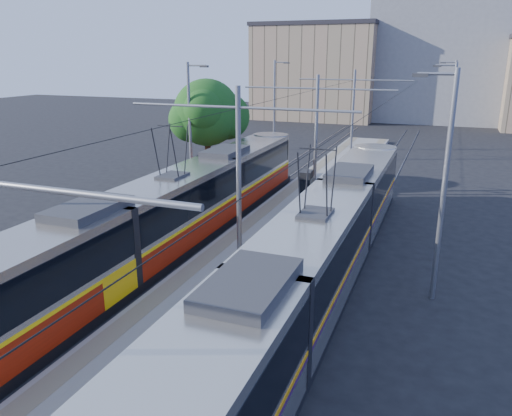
% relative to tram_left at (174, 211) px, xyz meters
% --- Properties ---
extents(ground, '(160.00, 160.00, 0.00)m').
position_rel_tram_left_xyz_m(ground, '(3.60, -9.07, -1.71)').
color(ground, black).
rests_on(ground, ground).
extents(platform, '(4.00, 50.00, 0.30)m').
position_rel_tram_left_xyz_m(platform, '(3.60, 7.93, -1.56)').
color(platform, gray).
rests_on(platform, ground).
extents(tactile_strip_left, '(0.70, 50.00, 0.01)m').
position_rel_tram_left_xyz_m(tactile_strip_left, '(2.15, 7.93, -1.40)').
color(tactile_strip_left, gray).
rests_on(tactile_strip_left, platform).
extents(tactile_strip_right, '(0.70, 50.00, 0.01)m').
position_rel_tram_left_xyz_m(tactile_strip_right, '(5.05, 7.93, -1.40)').
color(tactile_strip_right, gray).
rests_on(tactile_strip_right, platform).
extents(rails, '(8.71, 70.00, 0.03)m').
position_rel_tram_left_xyz_m(rails, '(3.60, 7.93, -1.69)').
color(rails, gray).
rests_on(rails, ground).
extents(tram_left, '(2.43, 27.89, 5.50)m').
position_rel_tram_left_xyz_m(tram_left, '(0.00, 0.00, 0.00)').
color(tram_left, black).
rests_on(tram_left, ground).
extents(tram_right, '(2.43, 29.63, 5.50)m').
position_rel_tram_left_xyz_m(tram_right, '(7.20, -3.08, 0.15)').
color(tram_right, black).
rests_on(tram_right, ground).
extents(catenary, '(9.20, 70.00, 7.00)m').
position_rel_tram_left_xyz_m(catenary, '(3.60, 5.08, 2.81)').
color(catenary, gray).
rests_on(catenary, platform).
extents(street_lamps, '(15.18, 38.22, 8.00)m').
position_rel_tram_left_xyz_m(street_lamps, '(3.60, 11.93, 2.47)').
color(street_lamps, gray).
rests_on(street_lamps, ground).
extents(shelter, '(0.66, 1.01, 2.15)m').
position_rel_tram_left_xyz_m(shelter, '(4.19, 6.82, -0.28)').
color(shelter, black).
rests_on(shelter, platform).
extents(tree, '(4.80, 4.43, 6.97)m').
position_rel_tram_left_xyz_m(tree, '(-3.53, 11.32, 3.00)').
color(tree, '#382314').
rests_on(tree, ground).
extents(building_left, '(16.32, 12.24, 12.56)m').
position_rel_tram_left_xyz_m(building_left, '(-6.40, 50.93, 4.58)').
color(building_left, gray).
rests_on(building_left, ground).
extents(building_centre, '(18.36, 14.28, 16.69)m').
position_rel_tram_left_xyz_m(building_centre, '(9.60, 54.93, 6.65)').
color(building_centre, gray).
rests_on(building_centre, ground).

